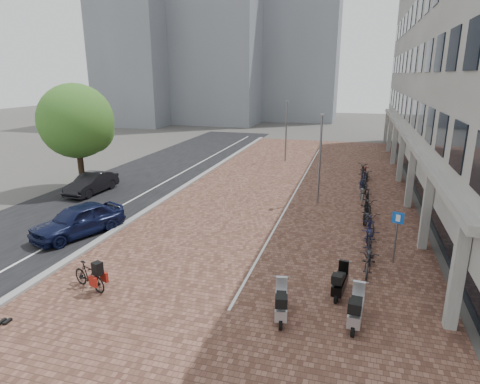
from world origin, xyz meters
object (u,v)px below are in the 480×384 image
car_dark (92,183)px  scooter_back (281,302)px  hero_bike (89,275)px  parking_sign (397,230)px  scooter_mid (340,281)px  car_navy (78,220)px  scooter_front (356,308)px

car_dark → scooter_back: (14.08, -10.36, -0.08)m
hero_bike → parking_sign: size_ratio=0.80×
car_dark → scooter_back: bearing=-33.9°
hero_bike → parking_sign: bearing=-44.4°
hero_bike → scooter_mid: 8.70m
scooter_back → parking_sign: bearing=44.3°
car_navy → scooter_back: (10.37, -4.11, -0.17)m
car_navy → car_dark: bearing=142.6°
scooter_front → scooter_back: 2.23m
scooter_mid → car_dark: bearing=159.7°
car_dark → scooter_front: size_ratio=2.29×
scooter_back → car_dark: bearing=133.8°
car_dark → car_navy: bearing=-56.9°
hero_bike → parking_sign: parking_sign is taller
car_navy → parking_sign: size_ratio=2.02×
car_navy → hero_bike: car_navy is taller
car_dark → hero_bike: size_ratio=2.29×
car_navy → hero_bike: (3.57, -4.19, -0.22)m
scooter_back → hero_bike: bearing=170.9°
scooter_front → scooter_back: (-2.22, -0.26, -0.02)m
parking_sign → hero_bike: bearing=-132.1°
hero_bike → parking_sign: 11.65m
car_navy → scooter_back: bearing=0.3°
scooter_mid → parking_sign: bearing=66.1°
hero_bike → scooter_mid: size_ratio=1.09×
parking_sign → car_navy: bearing=-154.5°
hero_bike → scooter_mid: bearing=-57.4°
scooter_mid → hero_bike: bearing=-158.9°
parking_sign → scooter_mid: bearing=-100.1°
car_dark → parking_sign: 18.52m
car_navy → scooter_back: car_navy is taller
car_navy → scooter_mid: (12.05, -2.22, -0.20)m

